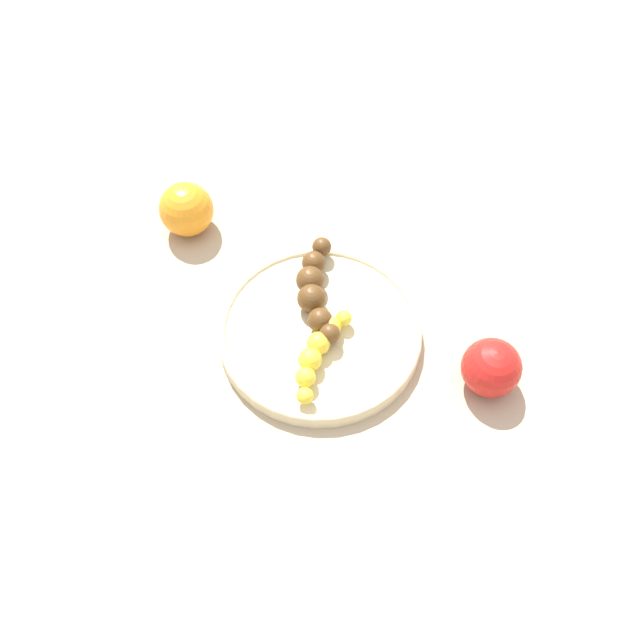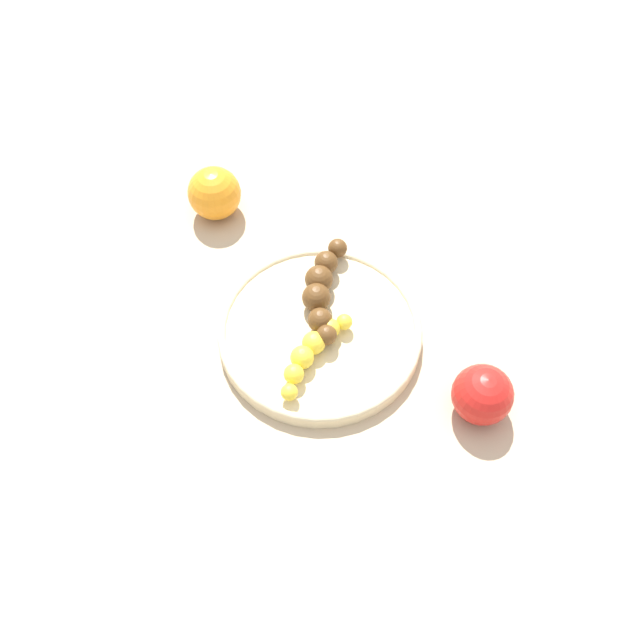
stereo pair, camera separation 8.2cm
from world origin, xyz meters
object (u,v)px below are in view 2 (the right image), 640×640
at_px(banana_yellow, 311,352).
at_px(banana_overripe, 322,289).
at_px(orange_fruit, 214,193).
at_px(apple_red, 482,395).
at_px(fruit_bowl, 320,331).

bearing_deg(banana_yellow, banana_overripe, -64.35).
bearing_deg(banana_overripe, orange_fruit, -41.20).
distance_m(orange_fruit, apple_red, 0.46).
relative_size(banana_overripe, orange_fruit, 1.92).
distance_m(fruit_bowl, orange_fruit, 0.26).
bearing_deg(fruit_bowl, apple_red, 7.71).
xyz_separation_m(banana_overripe, apple_red, (0.24, -0.01, -0.00)).
relative_size(fruit_bowl, apple_red, 3.60).
relative_size(banana_overripe, apple_red, 2.02).
xyz_separation_m(banana_overripe, banana_yellow, (0.04, -0.08, -0.00)).
relative_size(banana_overripe, banana_yellow, 1.05).
height_order(banana_yellow, apple_red, apple_red).
bearing_deg(apple_red, banana_yellow, -160.31).
height_order(fruit_bowl, banana_overripe, banana_overripe).
bearing_deg(banana_yellow, fruit_bowl, -70.55).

